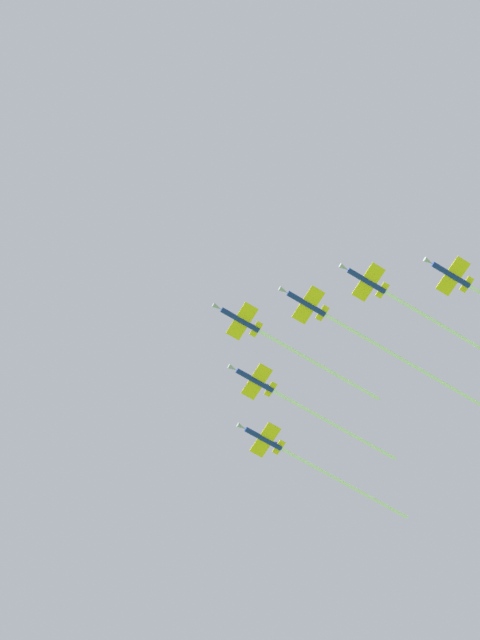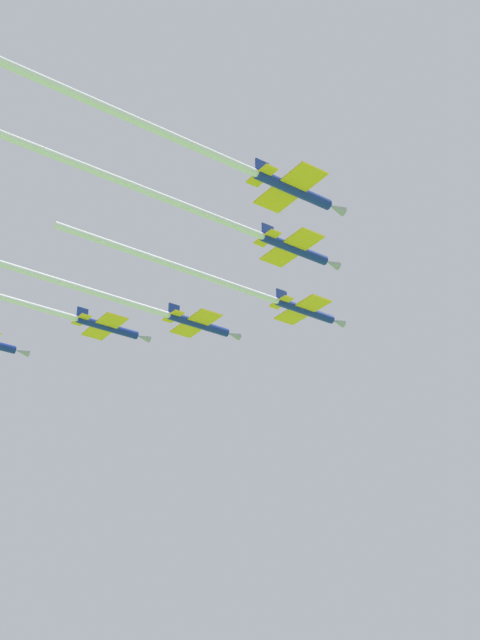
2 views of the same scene
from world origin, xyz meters
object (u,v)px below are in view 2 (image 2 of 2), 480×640
object	(u,v)px
jet_port_inner	(97,293)
jet_starboard_inner	(223,221)
jet_port_outer	(37,307)
jet_lead	(246,290)
jet_starboard_outer	(204,150)

from	to	relation	value
jet_port_inner	jet_starboard_inner	xyz separation A→B (m)	(-7.56, -23.52, 1.36)
jet_starboard_inner	jet_port_outer	size ratio (longest dim) A/B	0.99
jet_lead	jet_starboard_outer	xyz separation A→B (m)	(-31.89, -8.89, -0.93)
jet_lead	jet_starboard_inner	bearing A→B (deg)	-45.46
jet_starboard_inner	jet_port_outer	world-z (taller)	jet_port_outer
jet_lead	jet_port_inner	bearing A→B (deg)	-123.95
jet_starboard_inner	jet_port_outer	xyz separation A→B (m)	(9.97, 36.11, 0.24)
jet_lead	jet_port_outer	xyz separation A→B (m)	(-6.70, 32.10, 0.92)
jet_port_inner	jet_port_outer	world-z (taller)	jet_port_outer
jet_starboard_inner	jet_starboard_outer	bearing A→B (deg)	-41.17
jet_starboard_inner	jet_port_inner	bearing A→B (deg)	-166.80
jet_port_outer	jet_starboard_outer	size ratio (longest dim) A/B	0.98
jet_port_inner	jet_port_outer	distance (m)	12.92
jet_lead	jet_starboard_inner	world-z (taller)	jet_starboard_inner
jet_lead	jet_starboard_inner	distance (m)	17.16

